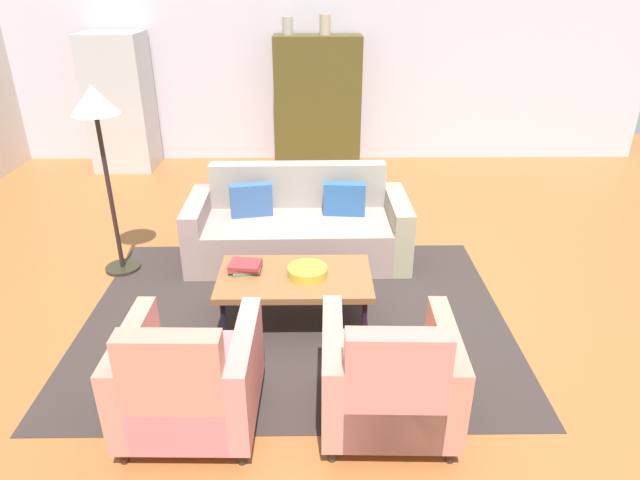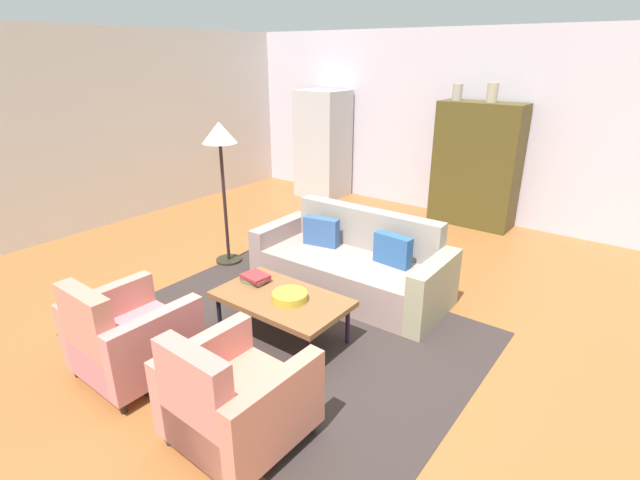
{
  "view_description": "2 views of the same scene",
  "coord_description": "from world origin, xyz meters",
  "px_view_note": "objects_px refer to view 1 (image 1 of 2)",
  "views": [
    {
      "loc": [
        -0.24,
        -3.96,
        2.55
      ],
      "look_at": [
        -0.2,
        -0.08,
        0.67
      ],
      "focal_mm": 31.01,
      "sensor_mm": 36.0,
      "label": 1
    },
    {
      "loc": [
        2.15,
        -2.99,
        2.45
      ],
      "look_at": [
        -0.37,
        0.34,
        0.8
      ],
      "focal_mm": 26.74,
      "sensor_mm": 36.0,
      "label": 2
    }
  ],
  "objects_px": {
    "fruit_bowl": "(307,271)",
    "floor_lamp": "(97,118)",
    "vase_tall": "(288,26)",
    "couch": "(298,228)",
    "book_stack": "(245,267)",
    "refrigerator": "(121,103)",
    "coffee_table": "(295,279)",
    "armchair_right": "(389,382)",
    "vase_round": "(325,24)",
    "armchair_left": "(188,383)",
    "cabinet": "(318,102)"
  },
  "relations": [
    {
      "from": "fruit_bowl",
      "to": "floor_lamp",
      "type": "bearing_deg",
      "value": 153.43
    },
    {
      "from": "vase_tall",
      "to": "couch",
      "type": "bearing_deg",
      "value": -86.34
    },
    {
      "from": "book_stack",
      "to": "refrigerator",
      "type": "height_order",
      "value": "refrigerator"
    },
    {
      "from": "coffee_table",
      "to": "book_stack",
      "type": "xyz_separation_m",
      "value": [
        -0.39,
        0.08,
        0.07
      ]
    },
    {
      "from": "armchair_right",
      "to": "vase_round",
      "type": "distance_m",
      "value": 5.52
    },
    {
      "from": "armchair_right",
      "to": "book_stack",
      "type": "height_order",
      "value": "armchair_right"
    },
    {
      "from": "couch",
      "to": "coffee_table",
      "type": "height_order",
      "value": "couch"
    },
    {
      "from": "armchair_left",
      "to": "couch",
      "type": "bearing_deg",
      "value": 76.85
    },
    {
      "from": "cabinet",
      "to": "armchair_left",
      "type": "bearing_deg",
      "value": -98.76
    },
    {
      "from": "vase_tall",
      "to": "vase_round",
      "type": "xyz_separation_m",
      "value": [
        0.5,
        0.0,
        0.01
      ]
    },
    {
      "from": "armchair_right",
      "to": "refrigerator",
      "type": "height_order",
      "value": "refrigerator"
    },
    {
      "from": "coffee_table",
      "to": "refrigerator",
      "type": "bearing_deg",
      "value": 122.28
    },
    {
      "from": "coffee_table",
      "to": "armchair_left",
      "type": "bearing_deg",
      "value": -117.27
    },
    {
      "from": "couch",
      "to": "refrigerator",
      "type": "height_order",
      "value": "refrigerator"
    },
    {
      "from": "couch",
      "to": "floor_lamp",
      "type": "distance_m",
      "value": 2.05
    },
    {
      "from": "couch",
      "to": "armchair_left",
      "type": "height_order",
      "value": "armchair_left"
    },
    {
      "from": "coffee_table",
      "to": "refrigerator",
      "type": "relative_size",
      "value": 0.65
    },
    {
      "from": "armchair_left",
      "to": "vase_tall",
      "type": "xyz_separation_m",
      "value": [
        0.41,
        5.27,
        1.57
      ]
    },
    {
      "from": "fruit_bowl",
      "to": "vase_tall",
      "type": "distance_m",
      "value": 4.37
    },
    {
      "from": "couch",
      "to": "armchair_left",
      "type": "bearing_deg",
      "value": 74.86
    },
    {
      "from": "vase_tall",
      "to": "armchair_right",
      "type": "bearing_deg",
      "value": -81.52
    },
    {
      "from": "couch",
      "to": "book_stack",
      "type": "height_order",
      "value": "couch"
    },
    {
      "from": "coffee_table",
      "to": "cabinet",
      "type": "height_order",
      "value": "cabinet"
    },
    {
      "from": "couch",
      "to": "armchair_right",
      "type": "relative_size",
      "value": 2.4
    },
    {
      "from": "couch",
      "to": "floor_lamp",
      "type": "bearing_deg",
      "value": 9.31
    },
    {
      "from": "armchair_left",
      "to": "armchair_right",
      "type": "relative_size",
      "value": 1.0
    },
    {
      "from": "coffee_table",
      "to": "armchair_right",
      "type": "relative_size",
      "value": 1.36
    },
    {
      "from": "vase_tall",
      "to": "refrigerator",
      "type": "bearing_deg",
      "value": -177.56
    },
    {
      "from": "coffee_table",
      "to": "book_stack",
      "type": "bearing_deg",
      "value": 169.07
    },
    {
      "from": "refrigerator",
      "to": "vase_tall",
      "type": "bearing_deg",
      "value": 2.44
    },
    {
      "from": "refrigerator",
      "to": "cabinet",
      "type": "bearing_deg",
      "value": 2.18
    },
    {
      "from": "vase_round",
      "to": "couch",
      "type": "bearing_deg",
      "value": -96.12
    },
    {
      "from": "coffee_table",
      "to": "armchair_right",
      "type": "xyz_separation_m",
      "value": [
        0.6,
        -1.17,
        -0.04
      ]
    },
    {
      "from": "coffee_table",
      "to": "refrigerator",
      "type": "height_order",
      "value": "refrigerator"
    },
    {
      "from": "refrigerator",
      "to": "armchair_left",
      "type": "bearing_deg",
      "value": -69.54
    },
    {
      "from": "cabinet",
      "to": "floor_lamp",
      "type": "xyz_separation_m",
      "value": [
        -1.89,
        -3.23,
        0.54
      ]
    },
    {
      "from": "couch",
      "to": "floor_lamp",
      "type": "xyz_separation_m",
      "value": [
        -1.67,
        -0.3,
        1.16
      ]
    },
    {
      "from": "couch",
      "to": "armchair_left",
      "type": "xyz_separation_m",
      "value": [
        -0.6,
        -2.35,
        0.06
      ]
    },
    {
      "from": "armchair_right",
      "to": "vase_tall",
      "type": "bearing_deg",
      "value": 100.01
    },
    {
      "from": "armchair_left",
      "to": "refrigerator",
      "type": "distance_m",
      "value": 5.55
    },
    {
      "from": "book_stack",
      "to": "floor_lamp",
      "type": "xyz_separation_m",
      "value": [
        -1.28,
        0.81,
        0.99
      ]
    },
    {
      "from": "fruit_bowl",
      "to": "floor_lamp",
      "type": "distance_m",
      "value": 2.22
    },
    {
      "from": "floor_lamp",
      "to": "refrigerator",
      "type": "bearing_deg",
      "value": 105.37
    },
    {
      "from": "armchair_right",
      "to": "refrigerator",
      "type": "distance_m",
      "value": 6.08
    },
    {
      "from": "couch",
      "to": "refrigerator",
      "type": "bearing_deg",
      "value": -48.95
    },
    {
      "from": "armchair_right",
      "to": "cabinet",
      "type": "relative_size",
      "value": 0.49
    },
    {
      "from": "armchair_left",
      "to": "armchair_right",
      "type": "distance_m",
      "value": 1.2
    },
    {
      "from": "vase_tall",
      "to": "refrigerator",
      "type": "height_order",
      "value": "vase_tall"
    },
    {
      "from": "fruit_bowl",
      "to": "cabinet",
      "type": "distance_m",
      "value": 4.14
    },
    {
      "from": "couch",
      "to": "vase_round",
      "type": "bearing_deg",
      "value": -96.95
    }
  ]
}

